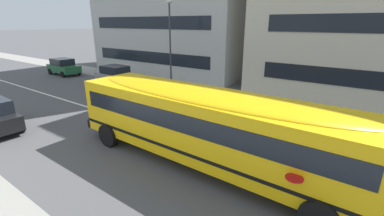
# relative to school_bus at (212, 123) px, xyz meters

# --- Properties ---
(ground_plane) EXTENTS (400.00, 400.00, 0.00)m
(ground_plane) POSITION_rel_school_bus_xyz_m (-0.52, 1.46, -1.73)
(ground_plane) COLOR #4C4C4F
(sidewalk_far) EXTENTS (120.00, 3.00, 0.01)m
(sidewalk_far) POSITION_rel_school_bus_xyz_m (-0.52, 9.37, -1.73)
(sidewalk_far) COLOR gray
(sidewalk_far) RESTS_ON ground_plane
(lane_centreline) EXTENTS (110.00, 0.16, 0.01)m
(lane_centreline) POSITION_rel_school_bus_xyz_m (-0.52, 1.46, -1.73)
(lane_centreline) COLOR silver
(lane_centreline) RESTS_ON ground_plane
(school_bus) EXTENTS (13.08, 3.19, 2.92)m
(school_bus) POSITION_rel_school_bus_xyz_m (0.00, 0.00, 0.00)
(school_bus) COLOR yellow
(school_bus) RESTS_ON ground_plane
(parked_car_green_past_driveway) EXTENTS (3.96, 2.01, 1.64)m
(parked_car_green_past_driveway) POSITION_rel_school_bus_xyz_m (-21.77, 6.44, -0.89)
(parked_car_green_past_driveway) COLOR #236038
(parked_car_green_past_driveway) RESTS_ON ground_plane
(parked_car_grey_mid_block) EXTENTS (3.91, 1.90, 1.64)m
(parked_car_grey_mid_block) POSITION_rel_school_bus_xyz_m (-13.64, 6.61, -0.89)
(parked_car_grey_mid_block) COLOR gray
(parked_car_grey_mid_block) RESTS_ON ground_plane
(street_lamp) EXTENTS (0.44, 0.44, 6.80)m
(street_lamp) POSITION_rel_school_bus_xyz_m (-9.21, 8.67, 2.58)
(street_lamp) COLOR #38383D
(street_lamp) RESTS_ON ground_plane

